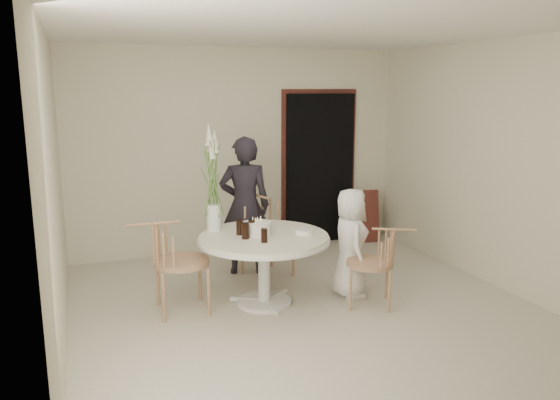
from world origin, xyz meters
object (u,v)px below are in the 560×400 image
object	(u,v)px
table	(264,246)
birthday_cake	(258,228)
girl	(245,206)
boy	(350,243)
chair_far	(261,222)
chair_left	(168,253)
chair_right	(382,255)
flower_vase	(213,181)

from	to	relation	value
table	birthday_cake	xyz separation A→B (m)	(-0.05, 0.04, 0.18)
girl	boy	world-z (taller)	girl
chair_far	birthday_cake	bearing A→B (deg)	-126.75
chair_left	boy	xyz separation A→B (m)	(1.88, -0.21, -0.03)
chair_right	boy	bearing A→B (deg)	-127.62
chair_left	table	bearing A→B (deg)	-95.68
flower_vase	birthday_cake	bearing A→B (deg)	-39.24
flower_vase	table	bearing A→B (deg)	-39.16
boy	flower_vase	size ratio (longest dim) A/B	1.04
boy	chair_far	bearing A→B (deg)	42.55
table	chair_right	xyz separation A→B (m)	(1.10, -0.45, -0.08)
chair_left	chair_right	bearing A→B (deg)	-104.36
boy	flower_vase	xyz separation A→B (m)	(-1.36, 0.44, 0.68)
chair_far	table	bearing A→B (deg)	-123.06
chair_far	chair_left	xyz separation A→B (m)	(-1.23, -0.83, -0.01)
girl	birthday_cake	bearing A→B (deg)	96.91
table	chair_left	bearing A→B (deg)	173.16
flower_vase	chair_far	bearing A→B (deg)	40.05
chair_left	boy	distance (m)	1.89
girl	boy	distance (m)	1.39
girl	flower_vase	bearing A→B (deg)	67.20
chair_right	chair_far	bearing A→B (deg)	-122.56
table	chair_far	distance (m)	0.99
chair_right	chair_left	bearing A→B (deg)	-78.12
chair_right	birthday_cake	bearing A→B (deg)	-85.95
chair_far	chair_left	size ratio (longest dim) A/B	1.01
chair_right	boy	world-z (taller)	boy
flower_vase	chair_right	bearing A→B (deg)	-27.76
chair_far	girl	world-z (taller)	girl
chair_far	chair_right	distance (m)	1.62
table	chair_right	distance (m)	1.19
chair_far	girl	bearing A→B (deg)	145.98
chair_far	chair_left	world-z (taller)	chair_far
chair_left	flower_vase	size ratio (longest dim) A/B	0.85
chair_far	chair_right	world-z (taller)	chair_far
birthday_cake	flower_vase	size ratio (longest dim) A/B	0.24
chair_right	birthday_cake	distance (m)	1.28
boy	birthday_cake	size ratio (longest dim) A/B	4.26
table	girl	xyz separation A→B (m)	(0.11, 1.00, 0.20)
table	birthday_cake	size ratio (longest dim) A/B	4.89
chair_right	girl	world-z (taller)	girl
table	chair_far	world-z (taller)	chair_far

